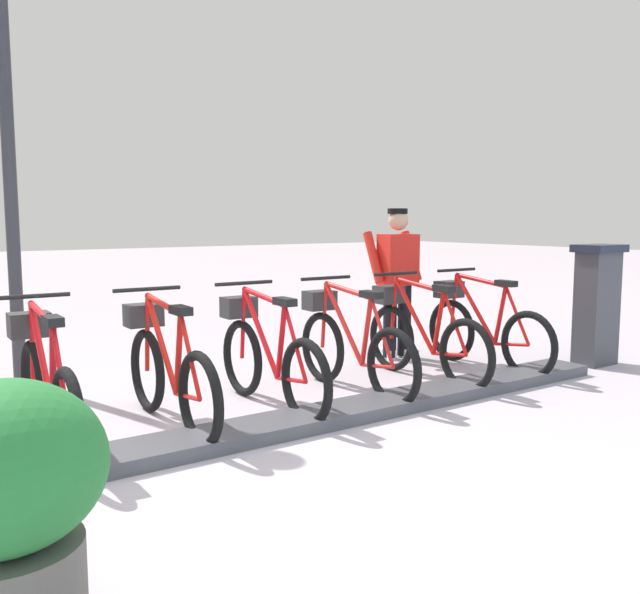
{
  "coord_description": "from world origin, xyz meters",
  "views": [
    {
      "loc": [
        -4.09,
        1.65,
        1.56
      ],
      "look_at": [
        0.5,
        -1.54,
        0.9
      ],
      "focal_mm": 37.89,
      "sensor_mm": 36.0,
      "label": 1
    }
  ],
  "objects_px": {
    "bike_docked_3": "(267,356)",
    "bike_docked_5": "(46,386)",
    "bike_docked_4": "(167,370)",
    "planter_bush": "(4,494)",
    "payment_kiosk": "(597,303)",
    "bike_docked_2": "(350,345)",
    "lamp_post": "(6,107)",
    "bike_docked_0": "(482,327)",
    "bike_docked_1": "(421,335)",
    "worker_near_rack": "(397,277)"
  },
  "relations": [
    {
      "from": "bike_docked_5",
      "to": "planter_bush",
      "type": "bearing_deg",
      "value": 163.52
    },
    {
      "from": "bike_docked_0",
      "to": "bike_docked_3",
      "type": "bearing_deg",
      "value": 90.0
    },
    {
      "from": "bike_docked_5",
      "to": "planter_bush",
      "type": "relative_size",
      "value": 1.77
    },
    {
      "from": "bike_docked_2",
      "to": "bike_docked_5",
      "type": "xyz_separation_m",
      "value": [
        0.0,
        2.59,
        0.0
      ]
    },
    {
      "from": "planter_bush",
      "to": "bike_docked_1",
      "type": "bearing_deg",
      "value": -62.82
    },
    {
      "from": "bike_docked_4",
      "to": "bike_docked_5",
      "type": "distance_m",
      "value": 0.86
    },
    {
      "from": "bike_docked_5",
      "to": "bike_docked_0",
      "type": "bearing_deg",
      "value": -90.0
    },
    {
      "from": "bike_docked_2",
      "to": "planter_bush",
      "type": "distance_m",
      "value": 3.83
    },
    {
      "from": "payment_kiosk",
      "to": "bike_docked_2",
      "type": "bearing_deg",
      "value": 78.63
    },
    {
      "from": "bike_docked_4",
      "to": "bike_docked_3",
      "type": "bearing_deg",
      "value": -90.0
    },
    {
      "from": "payment_kiosk",
      "to": "bike_docked_2",
      "type": "distance_m",
      "value": 2.91
    },
    {
      "from": "bike_docked_0",
      "to": "worker_near_rack",
      "type": "relative_size",
      "value": 1.04
    },
    {
      "from": "planter_bush",
      "to": "bike_docked_3",
      "type": "bearing_deg",
      "value": -48.28
    },
    {
      "from": "bike_docked_2",
      "to": "bike_docked_4",
      "type": "height_order",
      "value": "same"
    },
    {
      "from": "planter_bush",
      "to": "worker_near_rack",
      "type": "bearing_deg",
      "value": -56.66
    },
    {
      "from": "payment_kiosk",
      "to": "bike_docked_5",
      "type": "distance_m",
      "value": 5.46
    },
    {
      "from": "worker_near_rack",
      "to": "bike_docked_0",
      "type": "bearing_deg",
      "value": -156.53
    },
    {
      "from": "bike_docked_3",
      "to": "bike_docked_4",
      "type": "distance_m",
      "value": 0.86
    },
    {
      "from": "lamp_post",
      "to": "bike_docked_2",
      "type": "bearing_deg",
      "value": -131.01
    },
    {
      "from": "bike_docked_5",
      "to": "bike_docked_2",
      "type": "bearing_deg",
      "value": -90.0
    },
    {
      "from": "bike_docked_5",
      "to": "lamp_post",
      "type": "bearing_deg",
      "value": -6.05
    },
    {
      "from": "payment_kiosk",
      "to": "bike_docked_5",
      "type": "relative_size",
      "value": 0.74
    },
    {
      "from": "bike_docked_5",
      "to": "worker_near_rack",
      "type": "xyz_separation_m",
      "value": [
        0.9,
        -3.92,
        0.48
      ]
    },
    {
      "from": "bike_docked_1",
      "to": "planter_bush",
      "type": "xyz_separation_m",
      "value": [
        -2.09,
        4.07,
        0.11
      ]
    },
    {
      "from": "payment_kiosk",
      "to": "bike_docked_0",
      "type": "bearing_deg",
      "value": 62.93
    },
    {
      "from": "bike_docked_3",
      "to": "bike_docked_4",
      "type": "xyz_separation_m",
      "value": [
        0.0,
        0.86,
        0.0
      ]
    },
    {
      "from": "bike_docked_0",
      "to": "bike_docked_4",
      "type": "height_order",
      "value": "same"
    },
    {
      "from": "worker_near_rack",
      "to": "bike_docked_3",
      "type": "bearing_deg",
      "value": 112.23
    },
    {
      "from": "payment_kiosk",
      "to": "bike_docked_2",
      "type": "relative_size",
      "value": 0.74
    },
    {
      "from": "bike_docked_3",
      "to": "bike_docked_5",
      "type": "bearing_deg",
      "value": 90.0
    },
    {
      "from": "bike_docked_0",
      "to": "bike_docked_3",
      "type": "xyz_separation_m",
      "value": [
        0.0,
        2.59,
        0.0
      ]
    },
    {
      "from": "bike_docked_4",
      "to": "planter_bush",
      "type": "xyz_separation_m",
      "value": [
        -2.09,
        1.48,
        0.11
      ]
    },
    {
      "from": "bike_docked_2",
      "to": "lamp_post",
      "type": "relative_size",
      "value": 0.44
    },
    {
      "from": "bike_docked_1",
      "to": "bike_docked_2",
      "type": "height_order",
      "value": "same"
    },
    {
      "from": "bike_docked_3",
      "to": "planter_bush",
      "type": "relative_size",
      "value": 1.77
    },
    {
      "from": "bike_docked_5",
      "to": "bike_docked_4",
      "type": "bearing_deg",
      "value": -90.0
    },
    {
      "from": "bike_docked_3",
      "to": "bike_docked_5",
      "type": "distance_m",
      "value": 1.72
    },
    {
      "from": "payment_kiosk",
      "to": "bike_docked_1",
      "type": "height_order",
      "value": "payment_kiosk"
    },
    {
      "from": "payment_kiosk",
      "to": "bike_docked_4",
      "type": "relative_size",
      "value": 0.74
    },
    {
      "from": "bike_docked_1",
      "to": "bike_docked_2",
      "type": "bearing_deg",
      "value": 90.0
    },
    {
      "from": "bike_docked_2",
      "to": "worker_near_rack",
      "type": "height_order",
      "value": "worker_near_rack"
    },
    {
      "from": "payment_kiosk",
      "to": "planter_bush",
      "type": "relative_size",
      "value": 1.32
    },
    {
      "from": "bike_docked_3",
      "to": "worker_near_rack",
      "type": "bearing_deg",
      "value": -67.77
    },
    {
      "from": "bike_docked_2",
      "to": "bike_docked_3",
      "type": "bearing_deg",
      "value": 90.0
    },
    {
      "from": "bike_docked_1",
      "to": "bike_docked_3",
      "type": "distance_m",
      "value": 1.72
    },
    {
      "from": "bike_docked_3",
      "to": "planter_bush",
      "type": "bearing_deg",
      "value": 131.72
    },
    {
      "from": "planter_bush",
      "to": "bike_docked_4",
      "type": "bearing_deg",
      "value": -35.32
    },
    {
      "from": "payment_kiosk",
      "to": "worker_near_rack",
      "type": "distance_m",
      "value": 2.12
    },
    {
      "from": "worker_near_rack",
      "to": "lamp_post",
      "type": "distance_m",
      "value": 4.22
    },
    {
      "from": "bike_docked_2",
      "to": "bike_docked_5",
      "type": "distance_m",
      "value": 2.59
    }
  ]
}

